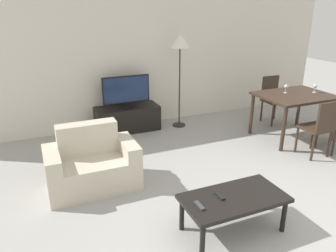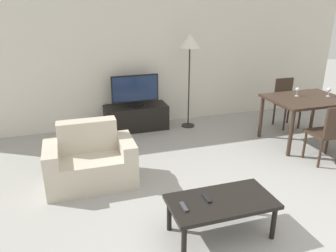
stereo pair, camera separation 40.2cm
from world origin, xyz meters
name	(u,v)px [view 1 (the left image)]	position (x,y,z in m)	size (l,w,h in m)	color
ground_plane	(291,251)	(0.00, 0.00, 0.00)	(18.00, 18.00, 0.00)	#9E9E99
wall_back	(147,52)	(0.00, 3.93, 1.35)	(7.77, 0.06, 2.70)	silver
armchair	(92,166)	(-1.48, 1.91, 0.29)	(1.10, 0.64, 0.79)	beige
tv_stand	(127,119)	(-0.51, 3.63, 0.22)	(1.13, 0.47, 0.45)	black
tv	(126,92)	(-0.51, 3.62, 0.73)	(0.84, 0.30, 0.56)	black
coffee_table	(234,201)	(-0.35, 0.48, 0.35)	(1.04, 0.54, 0.40)	black
dining_table	(294,100)	(2.00, 2.21, 0.67)	(1.20, 0.92, 0.76)	#38281E
dining_chair_near	(320,126)	(1.79, 1.44, 0.50)	(0.40, 0.40, 0.89)	#38281E
dining_chair_far	(273,97)	(2.21, 2.98, 0.50)	(0.40, 0.40, 0.89)	#38281E
floor_lamp	(180,46)	(0.46, 3.47, 1.49)	(0.36, 0.36, 1.70)	black
remote_primary	(199,205)	(-0.74, 0.47, 0.41)	(0.04, 0.15, 0.02)	#38383D
remote_secondary	(219,196)	(-0.48, 0.54, 0.41)	(0.04, 0.15, 0.02)	black
wine_glass_left	(286,87)	(1.91, 2.35, 0.86)	(0.07, 0.07, 0.15)	silver
wine_glass_center	(315,87)	(2.38, 2.18, 0.86)	(0.07, 0.07, 0.15)	silver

